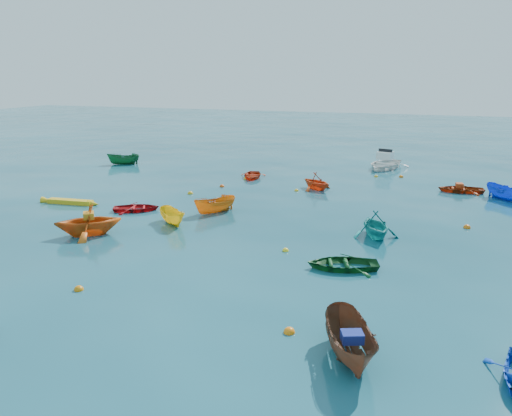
% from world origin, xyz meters
% --- Properties ---
extents(ground, '(160.00, 160.00, 0.00)m').
position_xyz_m(ground, '(0.00, 0.00, 0.00)').
color(ground, '#093946').
rests_on(ground, ground).
extents(sampan_brown_mid, '(2.30, 3.46, 1.25)m').
position_xyz_m(sampan_brown_mid, '(7.29, -7.99, 0.00)').
color(sampan_brown_mid, brown).
rests_on(sampan_brown_mid, ground).
extents(dinghy_orange_w, '(4.14, 4.05, 1.66)m').
position_xyz_m(dinghy_orange_w, '(-6.67, -1.07, 0.00)').
color(dinghy_orange_w, '#DF5D15').
rests_on(dinghy_orange_w, ground).
extents(sampan_yellow_mid, '(2.50, 2.37, 0.97)m').
position_xyz_m(sampan_yellow_mid, '(-3.60, 1.89, 0.00)').
color(sampan_yellow_mid, yellow).
rests_on(sampan_yellow_mid, ground).
extents(dinghy_green_e, '(3.39, 2.83, 0.60)m').
position_xyz_m(dinghy_green_e, '(5.95, -1.34, 0.00)').
color(dinghy_green_e, '#114C1F').
rests_on(dinghy_green_e, ground).
extents(dinghy_cyan_se, '(3.12, 3.31, 1.38)m').
position_xyz_m(dinghy_cyan_se, '(6.78, 3.27, 0.00)').
color(dinghy_cyan_se, teal).
rests_on(dinghy_cyan_se, ground).
extents(dinghy_red_nw, '(3.18, 2.84, 0.54)m').
position_xyz_m(dinghy_red_nw, '(-6.87, 3.54, 0.00)').
color(dinghy_red_nw, '#AF0E11').
rests_on(dinghy_red_nw, ground).
extents(sampan_orange_n, '(2.39, 2.82, 1.05)m').
position_xyz_m(sampan_orange_n, '(-2.36, 4.66, 0.00)').
color(sampan_orange_n, orange).
rests_on(sampan_orange_n, ground).
extents(dinghy_red_ne, '(3.17, 2.45, 0.61)m').
position_xyz_m(dinghy_red_ne, '(11.20, 14.79, 0.00)').
color(dinghy_red_ne, '#9D300D').
rests_on(dinghy_red_ne, ground).
extents(sampan_blue_far, '(2.82, 2.83, 1.12)m').
position_xyz_m(sampan_blue_far, '(13.80, 13.31, 0.00)').
color(sampan_blue_far, blue).
rests_on(sampan_blue_far, ground).
extents(dinghy_red_far, '(2.54, 3.13, 0.57)m').
position_xyz_m(dinghy_red_far, '(-3.63, 14.58, 0.00)').
color(dinghy_red_far, red).
rests_on(dinghy_red_far, ground).
extents(dinghy_orange_far, '(3.19, 3.11, 1.28)m').
position_xyz_m(dinghy_orange_far, '(1.84, 12.37, 0.00)').
color(dinghy_orange_far, '#DE4714').
rests_on(dinghy_orange_far, ground).
extents(sampan_green_far, '(2.92, 2.11, 1.06)m').
position_xyz_m(sampan_green_far, '(-16.18, 16.32, 0.00)').
color(sampan_green_far, '#14562B').
rests_on(sampan_green_far, ground).
extents(kayak_yellow, '(3.65, 0.86, 0.36)m').
position_xyz_m(kayak_yellow, '(-11.56, 3.59, 0.00)').
color(kayak_yellow, gold).
rests_on(kayak_yellow, ground).
extents(motorboat_white, '(4.36, 5.26, 1.54)m').
position_xyz_m(motorboat_white, '(5.57, 21.86, 0.00)').
color(motorboat_white, white).
rests_on(motorboat_white, ground).
extents(tarp_blue_a, '(0.71, 0.63, 0.29)m').
position_xyz_m(tarp_blue_a, '(7.34, -8.13, 0.77)').
color(tarp_blue_a, navy).
rests_on(tarp_blue_a, sampan_brown_mid).
extents(tarp_orange_a, '(0.78, 0.82, 0.32)m').
position_xyz_m(tarp_orange_a, '(-6.63, -1.04, 0.99)').
color(tarp_orange_a, orange).
rests_on(tarp_orange_a, dinghy_orange_w).
extents(tarp_orange_b, '(0.52, 0.65, 0.29)m').
position_xyz_m(tarp_orange_b, '(11.10, 14.77, 0.45)').
color(tarp_orange_b, '#B33812').
rests_on(tarp_orange_b, dinghy_red_ne).
extents(buoy_or_a, '(0.36, 0.36, 0.36)m').
position_xyz_m(buoy_or_a, '(-2.91, -6.68, 0.00)').
color(buoy_or_a, orange).
rests_on(buoy_or_a, ground).
extents(buoy_ye_a, '(0.29, 0.29, 0.29)m').
position_xyz_m(buoy_ye_a, '(3.19, -0.14, 0.00)').
color(buoy_ye_a, yellow).
rests_on(buoy_ye_a, ground).
extents(buoy_or_b, '(0.37, 0.37, 0.37)m').
position_xyz_m(buoy_or_b, '(5.29, -7.15, 0.00)').
color(buoy_or_b, orange).
rests_on(buoy_or_b, ground).
extents(buoy_ye_b, '(0.36, 0.36, 0.36)m').
position_xyz_m(buoy_ye_b, '(-5.76, 8.32, 0.00)').
color(buoy_ye_b, gold).
rests_on(buoy_ye_b, ground).
extents(buoy_or_c, '(0.35, 0.35, 0.35)m').
position_xyz_m(buoy_or_c, '(-4.59, 10.95, 0.00)').
color(buoy_or_c, '#E04A0C').
rests_on(buoy_or_c, ground).
extents(buoy_ye_c, '(0.29, 0.29, 0.29)m').
position_xyz_m(buoy_ye_c, '(0.68, 11.45, 0.00)').
color(buoy_ye_c, yellow).
rests_on(buoy_ye_c, ground).
extents(buoy_or_d, '(0.37, 0.37, 0.37)m').
position_xyz_m(buoy_or_d, '(11.14, 6.24, 0.00)').
color(buoy_or_d, '#DA610B').
rests_on(buoy_or_d, ground).
extents(buoy_ye_d, '(0.36, 0.36, 0.36)m').
position_xyz_m(buoy_ye_d, '(-3.92, 14.02, 0.00)').
color(buoy_ye_d, yellow).
rests_on(buoy_ye_d, ground).
extents(buoy_or_e, '(0.35, 0.35, 0.35)m').
position_xyz_m(buoy_or_e, '(7.13, 18.52, 0.00)').
color(buoy_or_e, '#DA620B').
rests_on(buoy_or_e, ground).
extents(buoy_ye_e, '(0.30, 0.30, 0.30)m').
position_xyz_m(buoy_ye_e, '(5.29, 18.03, 0.00)').
color(buoy_ye_e, gold).
rests_on(buoy_ye_e, ground).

